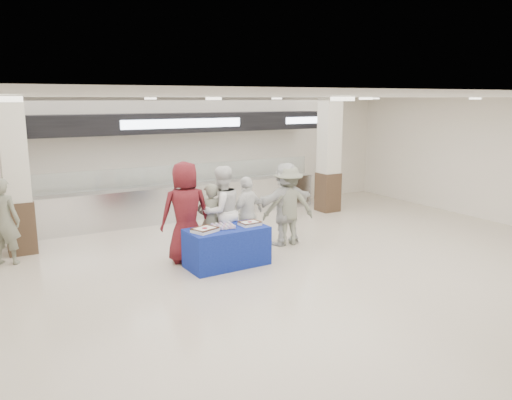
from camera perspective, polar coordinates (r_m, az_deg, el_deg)
ground at (r=8.97m, az=4.32°, el=-9.20°), size 14.00×14.00×0.00m
serving_line at (r=13.36m, az=-8.66°, el=2.74°), size 8.70×0.85×2.80m
column_left at (r=11.28m, az=-25.72°, el=2.01°), size 0.55×0.55×3.20m
column_right at (r=14.24m, az=8.32°, el=4.80°), size 0.55×0.55×3.20m
display_table at (r=9.63m, az=-3.34°, el=-5.37°), size 1.58×0.83×0.75m
sheet_cake_left at (r=9.27m, az=-5.88°, el=-3.37°), size 0.52×0.47×0.09m
sheet_cake_right at (r=9.72m, az=-0.72°, el=-2.64°), size 0.40×0.32×0.08m
cupcake_tray at (r=9.53m, az=-3.78°, el=-3.00°), size 0.45×0.37×0.07m
civilian_maroon at (r=9.81m, az=-8.04°, el=-1.38°), size 1.05×0.76×2.00m
soldier_a at (r=10.07m, az=-5.21°, el=-2.36°), size 0.61×0.46×1.52m
chef_tall at (r=10.13m, az=-3.97°, el=-1.30°), size 1.00×0.83×1.85m
chef_short at (r=10.43m, az=-0.99°, el=-1.63°), size 1.01×0.72×1.60m
soldier_b at (r=10.93m, az=3.71°, el=-0.61°), size 1.28×0.99×1.76m
civilian_white at (r=10.96m, az=3.45°, el=-0.40°), size 1.74×0.75×1.82m
soldier_bg at (r=10.75m, az=-26.90°, el=-2.19°), size 0.74×0.66×1.71m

